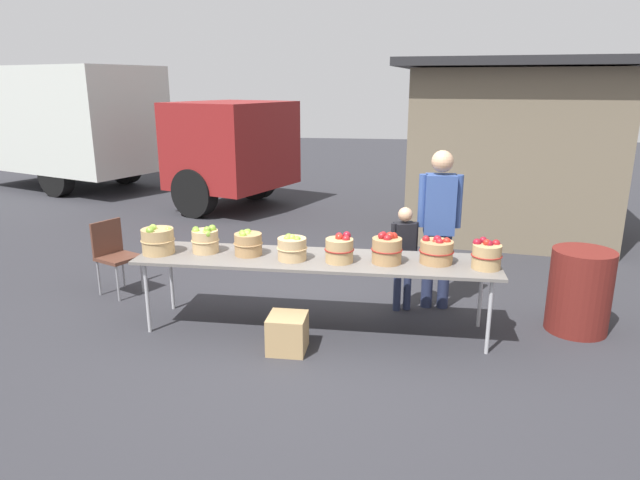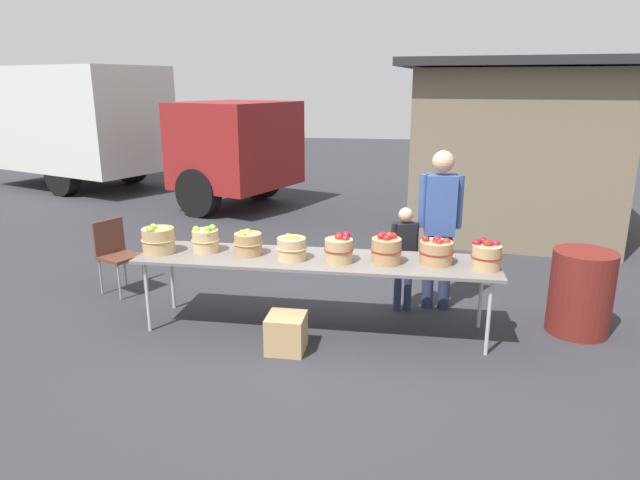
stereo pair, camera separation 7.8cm
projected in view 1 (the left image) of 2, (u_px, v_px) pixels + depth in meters
ground_plane at (316, 329)px, 5.66m from camera, size 40.00×40.00×0.00m
market_table at (316, 261)px, 5.47m from camera, size 3.50×0.76×0.75m
apple_basket_green_0 at (158, 240)px, 5.58m from camera, size 0.34×0.34×0.30m
apple_basket_green_1 at (205, 240)px, 5.62m from camera, size 0.28×0.28×0.28m
apple_basket_green_2 at (248, 243)px, 5.54m from camera, size 0.29×0.29×0.26m
apple_basket_green_3 at (292, 248)px, 5.39m from camera, size 0.30×0.30×0.26m
apple_basket_red_0 at (340, 249)px, 5.32m from camera, size 0.28×0.28×0.28m
apple_basket_red_1 at (387, 249)px, 5.28m from camera, size 0.30×0.30×0.30m
apple_basket_red_2 at (437, 251)px, 5.29m from camera, size 0.33×0.33×0.27m
apple_basket_red_3 at (487, 255)px, 5.13m from camera, size 0.28×0.28×0.28m
vendor_adult at (439, 218)px, 5.95m from camera, size 0.46×0.23×1.73m
child_customer at (404, 251)px, 5.96m from camera, size 0.29×0.22×1.15m
box_truck at (103, 125)px, 12.42m from camera, size 7.95×4.82×2.75m
food_kiosk at (511, 149)px, 8.90m from camera, size 3.86×3.35×2.74m
folding_chair at (114, 251)px, 6.51m from camera, size 0.53×0.53×0.86m
trash_barrel at (580, 291)px, 5.53m from camera, size 0.59×0.59×0.83m
produce_crate at (287, 333)px, 5.16m from camera, size 0.35×0.35×0.35m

